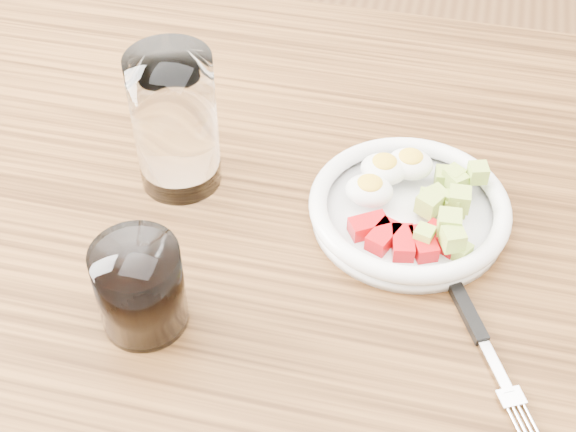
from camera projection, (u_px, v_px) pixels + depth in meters
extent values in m
cube|color=brown|center=(295.00, 260.00, 0.80)|extent=(1.50, 0.90, 0.04)
cylinder|color=white|center=(408.00, 216.00, 0.81)|extent=(0.19, 0.19, 0.01)
torus|color=white|center=(410.00, 206.00, 0.80)|extent=(0.20, 0.20, 0.02)
cube|color=red|center=(368.00, 226.00, 0.78)|extent=(0.04, 0.04, 0.02)
cube|color=red|center=(383.00, 237.00, 0.77)|extent=(0.03, 0.04, 0.02)
cube|color=red|center=(403.00, 243.00, 0.76)|extent=(0.03, 0.04, 0.02)
cube|color=red|center=(423.00, 243.00, 0.76)|extent=(0.03, 0.04, 0.02)
cube|color=red|center=(441.00, 238.00, 0.77)|extent=(0.04, 0.04, 0.02)
ellipsoid|color=white|center=(384.00, 169.00, 0.82)|extent=(0.05, 0.04, 0.03)
ellipsoid|color=yellow|center=(385.00, 161.00, 0.81)|extent=(0.03, 0.03, 0.01)
ellipsoid|color=white|center=(410.00, 164.00, 0.82)|extent=(0.05, 0.04, 0.03)
ellipsoid|color=yellow|center=(411.00, 156.00, 0.82)|extent=(0.03, 0.03, 0.01)
ellipsoid|color=white|center=(369.00, 191.00, 0.80)|extent=(0.05, 0.04, 0.03)
ellipsoid|color=yellow|center=(370.00, 183.00, 0.79)|extent=(0.03, 0.03, 0.01)
cube|color=#B1C64C|center=(457.00, 181.00, 0.80)|extent=(0.02, 0.02, 0.02)
cube|color=#B1C64C|center=(428.00, 202.00, 0.79)|extent=(0.02, 0.02, 0.02)
cube|color=#B1C64C|center=(424.00, 235.00, 0.76)|extent=(0.02, 0.02, 0.02)
cube|color=#B1C64C|center=(461.00, 251.00, 0.75)|extent=(0.02, 0.02, 0.02)
cube|color=#B1C64C|center=(478.00, 173.00, 0.80)|extent=(0.02, 0.02, 0.02)
cube|color=#B1C64C|center=(454.00, 201.00, 0.78)|extent=(0.02, 0.02, 0.02)
cube|color=#B1C64C|center=(454.00, 176.00, 0.81)|extent=(0.02, 0.02, 0.02)
cube|color=#B1C64C|center=(459.00, 199.00, 0.78)|extent=(0.02, 0.02, 0.02)
cube|color=#B1C64C|center=(449.00, 223.00, 0.75)|extent=(0.02, 0.02, 0.02)
cube|color=#B1C64C|center=(453.00, 239.00, 0.74)|extent=(0.03, 0.03, 0.02)
cube|color=#B1C64C|center=(435.00, 198.00, 0.79)|extent=(0.03, 0.03, 0.02)
cube|color=#B1C64C|center=(445.00, 178.00, 0.82)|extent=(0.02, 0.02, 0.02)
cube|color=#B1C64C|center=(429.00, 204.00, 0.78)|extent=(0.03, 0.03, 0.02)
cube|color=#B1C64C|center=(454.00, 204.00, 0.79)|extent=(0.03, 0.03, 0.02)
cube|color=black|center=(463.00, 302.00, 0.73)|extent=(0.05, 0.09, 0.01)
cube|color=silver|center=(496.00, 367.00, 0.68)|extent=(0.03, 0.05, 0.00)
cube|color=silver|center=(511.00, 397.00, 0.66)|extent=(0.03, 0.03, 0.00)
cylinder|color=silver|center=(516.00, 426.00, 0.64)|extent=(0.02, 0.03, 0.00)
cylinder|color=silver|center=(522.00, 424.00, 0.64)|extent=(0.02, 0.03, 0.00)
cylinder|color=silver|center=(527.00, 423.00, 0.64)|extent=(0.02, 0.03, 0.00)
cylinder|color=silver|center=(533.00, 422.00, 0.64)|extent=(0.02, 0.03, 0.00)
cylinder|color=white|center=(175.00, 122.00, 0.80)|extent=(0.08, 0.08, 0.15)
cylinder|color=white|center=(140.00, 287.00, 0.69)|extent=(0.08, 0.08, 0.09)
cylinder|color=black|center=(140.00, 289.00, 0.69)|extent=(0.07, 0.07, 0.07)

